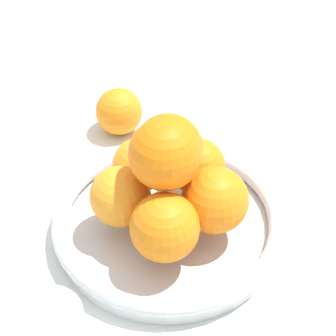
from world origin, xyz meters
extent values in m
plane|color=silver|center=(0.00, 0.00, 0.00)|extent=(4.00, 4.00, 0.00)
cylinder|color=silver|center=(0.00, 0.00, 0.01)|extent=(0.28, 0.28, 0.02)
torus|color=silver|center=(0.00, 0.00, 0.03)|extent=(0.29, 0.29, 0.02)
sphere|color=orange|center=(-0.03, -0.05, 0.08)|extent=(0.08, 0.08, 0.08)
sphere|color=orange|center=(0.04, -0.04, 0.07)|extent=(0.07, 0.07, 0.07)
sphere|color=orange|center=(0.05, 0.03, 0.07)|extent=(0.07, 0.07, 0.07)
sphere|color=orange|center=(0.00, 0.06, 0.07)|extent=(0.07, 0.07, 0.07)
sphere|color=orange|center=(-0.06, 0.02, 0.08)|extent=(0.08, 0.08, 0.08)
sphere|color=orange|center=(0.00, 0.00, 0.14)|extent=(0.08, 0.08, 0.08)
sphere|color=orange|center=(-0.01, 0.01, 0.14)|extent=(0.08, 0.08, 0.08)
sphere|color=orange|center=(0.23, 0.03, 0.04)|extent=(0.07, 0.07, 0.07)
camera|label=1|loc=(-0.49, 0.09, 0.54)|focal=60.00mm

